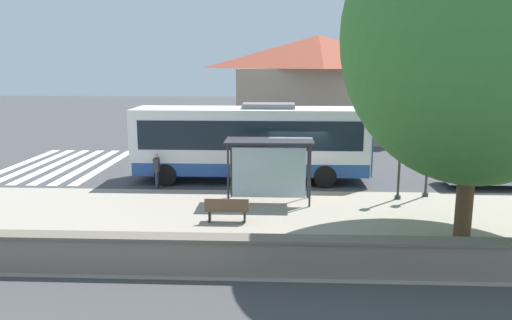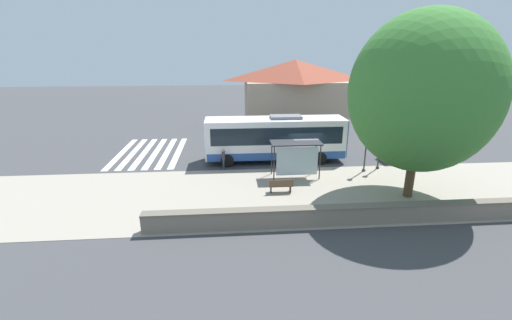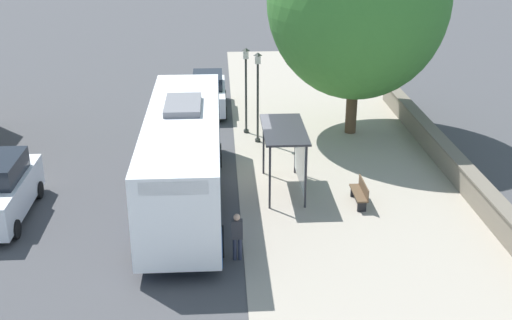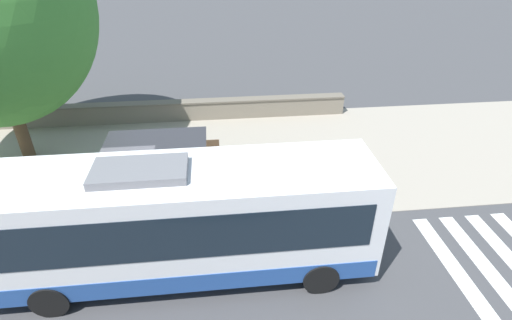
# 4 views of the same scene
# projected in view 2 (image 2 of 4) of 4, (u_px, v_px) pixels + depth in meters

# --- Properties ---
(ground_plane) EXTENTS (120.00, 120.00, 0.00)m
(ground_plane) POSITION_uv_depth(u_px,v_px,m) (306.00, 168.00, 25.44)
(ground_plane) COLOR #424244
(ground_plane) RESTS_ON ground
(sidewalk_plaza) EXTENTS (9.00, 44.00, 0.02)m
(sidewalk_plaza) POSITION_uv_depth(u_px,v_px,m) (323.00, 192.00, 21.18)
(sidewalk_plaza) COLOR #9E9384
(sidewalk_plaza) RESTS_ON ground
(crosswalk_stripes) EXTENTS (9.00, 5.25, 0.01)m
(crosswalk_stripes) POSITION_uv_depth(u_px,v_px,m) (150.00, 152.00, 29.20)
(crosswalk_stripes) COLOR silver
(crosswalk_stripes) RESTS_ON ground
(stone_wall) EXTENTS (0.60, 20.00, 1.01)m
(stone_wall) POSITION_uv_depth(u_px,v_px,m) (345.00, 215.00, 17.19)
(stone_wall) COLOR slate
(stone_wall) RESTS_ON ground
(background_building) EXTENTS (6.87, 11.62, 7.29)m
(background_building) POSITION_uv_depth(u_px,v_px,m) (295.00, 92.00, 38.61)
(background_building) COLOR tan
(background_building) RESTS_ON ground
(bus) EXTENTS (2.67, 10.71, 3.60)m
(bus) POSITION_uv_depth(u_px,v_px,m) (275.00, 138.00, 26.53)
(bus) COLOR white
(bus) RESTS_ON ground
(bus_shelter) EXTENTS (1.57, 3.40, 2.49)m
(bus_shelter) POSITION_uv_depth(u_px,v_px,m) (296.00, 149.00, 22.95)
(bus_shelter) COLOR #2D2D33
(bus_shelter) RESTS_ON ground
(pedestrian) EXTENTS (0.34, 0.22, 1.57)m
(pedestrian) POSITION_uv_depth(u_px,v_px,m) (223.00, 158.00, 24.87)
(pedestrian) COLOR #2D3347
(pedestrian) RESTS_ON ground
(bench) EXTENTS (0.40, 1.51, 0.88)m
(bench) POSITION_uv_depth(u_px,v_px,m) (281.00, 186.00, 20.97)
(bench) COLOR brown
(bench) RESTS_ON ground
(street_lamp_near) EXTENTS (0.28, 0.28, 4.05)m
(street_lamp_near) POSITION_uv_depth(u_px,v_px,m) (381.00, 137.00, 24.53)
(street_lamp_near) COLOR #2D332D
(street_lamp_near) RESTS_ON ground
(street_lamp_far) EXTENTS (0.28, 0.28, 4.12)m
(street_lamp_far) POSITION_uv_depth(u_px,v_px,m) (367.00, 139.00, 23.98)
(street_lamp_far) COLOR #2D332D
(street_lamp_far) RESTS_ON ground
(shade_tree) EXTENTS (7.99, 7.99, 10.57)m
(shade_tree) POSITION_uv_depth(u_px,v_px,m) (423.00, 93.00, 18.70)
(shade_tree) COLOR brown
(shade_tree) RESTS_ON ground
(parked_car_behind_bus) EXTENTS (1.89, 4.52, 1.91)m
(parked_car_behind_bus) POSITION_uv_depth(u_px,v_px,m) (412.00, 149.00, 26.99)
(parked_car_behind_bus) COLOR silver
(parked_car_behind_bus) RESTS_ON ground
(parked_car_far_lane) EXTENTS (2.02, 4.64, 2.15)m
(parked_car_far_lane) POSITION_uv_depth(u_px,v_px,m) (259.00, 130.00, 32.74)
(parked_car_far_lane) COLOR silver
(parked_car_far_lane) RESTS_ON ground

